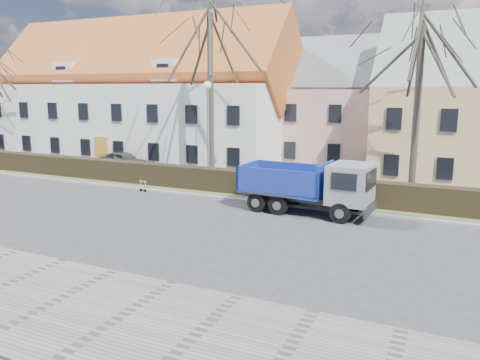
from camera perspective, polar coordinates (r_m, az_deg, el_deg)
The scene contains 12 objects.
ground at distance 21.81m, azimuth -9.46°, elevation -4.67°, with size 120.00×120.00×0.00m, color #363638.
curb_far at distance 25.59m, azimuth -3.67°, elevation -2.04°, with size 80.00×0.30×0.12m, color gray.
grass_strip at distance 26.98m, azimuth -2.04°, elevation -1.36°, with size 80.00×3.00×0.10m, color #485630.
hedge at distance 26.68m, azimuth -2.25°, elevation -0.19°, with size 60.00×0.90×1.30m, color black.
building_white at distance 41.60m, azimuth -12.13°, elevation 9.32°, with size 26.80×10.80×9.50m, color white, non-canonical shape.
building_pink at distance 38.16m, azimuth 12.96°, elevation 8.02°, with size 10.80×8.80×8.00m, color #D4A196, non-canonical shape.
tree_1 at distance 29.31m, azimuth -3.61°, elevation 11.97°, with size 9.20×9.20×12.65m, color #332D23, non-canonical shape.
tree_2 at distance 25.85m, azimuth 20.86°, elevation 9.57°, with size 8.00×8.00×11.00m, color #332D23, non-canonical shape.
dump_truck at distance 22.54m, azimuth 7.45°, elevation -0.66°, with size 6.55×2.43×2.62m, color navy, non-canonical shape.
streetlight at distance 27.83m, azimuth -3.91°, elevation 5.54°, with size 0.50×0.50×6.37m, color gray, non-canonical shape.
cart_frame at distance 27.63m, azimuth -12.08°, elevation -0.64°, with size 0.80×0.46×0.73m, color silver, non-canonical shape.
parked_car_a at distance 35.65m, azimuth -14.06°, elevation 2.37°, with size 1.57×3.89×1.33m, color #353537.
Camera 1 is at (11.95, -17.27, 5.87)m, focal length 35.00 mm.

